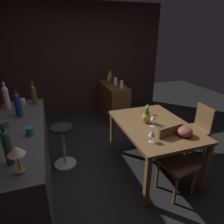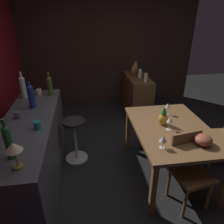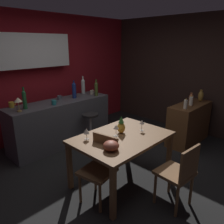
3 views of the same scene
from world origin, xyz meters
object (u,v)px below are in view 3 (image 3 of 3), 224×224
sideboard_cabinet (189,123)px  wine_bottle_olive (96,88)px  wine_bottle_green (24,99)px  cup_teal (54,102)px  cup_cream (92,92)px  pillar_candle_short (191,101)px  cup_mustard (11,105)px  wine_bottle_cobalt (74,90)px  wine_glass_center (142,122)px  chair_by_doorway (179,173)px  chair_near_window (100,166)px  vase_copper (191,98)px  vase_brass (201,96)px  pineapple_centerpiece (121,126)px  wine_bottle_clear (83,86)px  dining_table (122,141)px  bar_stool (91,129)px  fruit_bowl (111,146)px  wine_glass_right (86,131)px  cup_slate (59,97)px  pillar_candle_tall (186,104)px  wine_glass_left (116,127)px  counter_lamp (18,101)px

sideboard_cabinet → wine_bottle_olive: 2.07m
wine_bottle_green → cup_teal: (0.48, -0.14, -0.13)m
cup_cream → pillar_candle_short: 2.09m
cup_mustard → wine_bottle_cobalt: bearing=-11.0°
wine_glass_center → chair_by_doorway: bearing=-108.8°
chair_near_window → wine_bottle_green: bearing=93.3°
pillar_candle_short → vase_copper: 0.24m
chair_by_doorway → vase_brass: (2.27, 0.75, 0.45)m
pineapple_centerpiece → vase_copper: (2.06, -0.09, 0.07)m
chair_by_doorway → wine_bottle_olive: (0.86, 2.44, 0.58)m
wine_bottle_olive → cup_cream: wine_bottle_olive is taller
wine_bottle_clear → vase_copper: size_ratio=1.94×
dining_table → bar_stool: dining_table is taller
chair_by_doorway → vase_copper: size_ratio=4.25×
wine_bottle_cobalt → wine_bottle_clear: wine_bottle_clear is taller
pillar_candle_short → cup_mustard: bearing=141.4°
fruit_bowl → vase_copper: (2.55, 0.18, 0.12)m
bar_stool → vase_brass: 2.40m
chair_near_window → wine_glass_right: 0.50m
vase_copper → chair_near_window: bearing=-179.1°
chair_by_doorway → fruit_bowl: (-0.50, 0.67, 0.31)m
wine_bottle_green → pineapple_centerpiece: bearing=-68.5°
cup_cream → wine_bottle_green: bearing=-179.3°
cup_slate → pillar_candle_tall: pillar_candle_tall is taller
cup_teal → wine_glass_center: bearing=-75.4°
sideboard_cabinet → chair_near_window: chair_near_window is taller
wine_bottle_olive → cup_slate: (-0.73, 0.30, -0.12)m
chair_by_doorway → wine_glass_right: 1.30m
wine_glass_left → wine_glass_center: size_ratio=1.00×
sideboard_cabinet → wine_glass_left: 2.12m
bar_stool → wine_bottle_clear: wine_bottle_clear is taller
cup_teal → vase_brass: (2.45, -1.71, -0.01)m
bar_stool → wine_bottle_olive: wine_bottle_olive is taller
wine_glass_center → wine_bottle_olive: bearing=70.3°
wine_bottle_olive → counter_lamp: size_ratio=1.47×
pillar_candle_tall → wine_glass_right: bearing=168.6°
sideboard_cabinet → chair_near_window: 2.47m
wine_bottle_cobalt → cup_mustard: (-1.20, 0.23, -0.12)m
wine_glass_left → cup_mustard: cup_mustard is taller
wine_glass_left → wine_glass_right: (-0.35, 0.22, -0.02)m
chair_near_window → wine_bottle_clear: 2.49m
wine_bottle_clear → cup_slate: size_ratio=3.37×
chair_near_window → cup_mustard: 2.11m
wine_glass_left → cup_teal: bearing=91.0°
counter_lamp → pillar_candle_short: bearing=-33.6°
pineapple_centerpiece → sideboard_cabinet: bearing=-4.9°
cup_cream → pillar_candle_short: bearing=-62.8°
chair_by_doorway → fruit_bowl: 0.89m
counter_lamp → wine_bottle_green: bearing=30.7°
wine_glass_right → cup_teal: 1.37m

